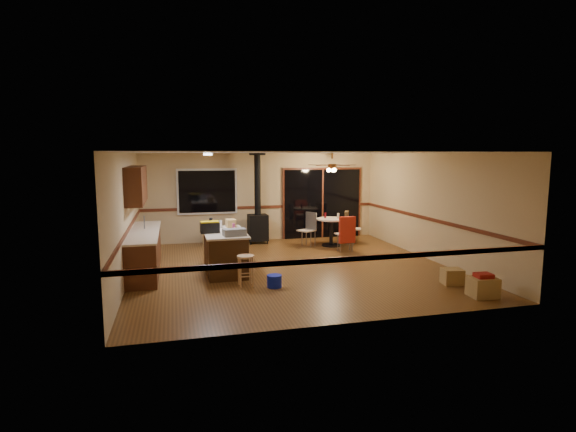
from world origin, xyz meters
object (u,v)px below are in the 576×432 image
object	(u,v)px
kitchen_island	(225,252)
chair_left	(309,225)
blue_bucket	(274,281)
dining_table	(331,227)
toolbox_black	(210,228)
box_corner_a	(483,287)
box_under_window	(213,237)
bar_stool	(246,271)
wood_stove	(258,218)
toolbox_grey	(234,232)
chair_right	(347,224)
chair_near	(347,230)
box_corner_b	(452,276)

from	to	relation	value
kitchen_island	chair_left	xyz separation A→B (m)	(2.62, 2.28, 0.14)
blue_bucket	dining_table	size ratio (longest dim) A/B	0.34
toolbox_black	box_corner_a	xyz separation A→B (m)	(4.64, -2.80, -0.83)
dining_table	box_under_window	distance (m)	3.38
bar_stool	box_under_window	size ratio (longest dim) A/B	1.10
chair_left	wood_stove	bearing A→B (deg)	149.57
kitchen_island	toolbox_black	world-z (taller)	toolbox_black
toolbox_black	dining_table	distance (m)	4.20
toolbox_grey	box_corner_a	bearing A→B (deg)	-29.25
wood_stove	chair_right	distance (m)	2.59
chair_left	toolbox_grey	bearing A→B (deg)	-131.24
toolbox_grey	box_corner_a	size ratio (longest dim) A/B	0.98
toolbox_grey	chair_near	xyz separation A→B (m)	(3.19, 1.79, -0.37)
blue_bucket	chair_left	world-z (taller)	chair_left
blue_bucket	chair_near	xyz separation A→B (m)	(2.54, 2.62, 0.48)
kitchen_island	box_under_window	distance (m)	3.11
blue_bucket	wood_stove	bearing A→B (deg)	83.52
toolbox_grey	wood_stove	bearing A→B (deg)	72.17
dining_table	box_corner_b	distance (m)	4.31
blue_bucket	dining_table	bearing A→B (deg)	55.23
bar_stool	box_corner_b	size ratio (longest dim) A/B	1.60
chair_near	box_corner_b	distance (m)	3.44
chair_right	box_corner_b	bearing A→B (deg)	-83.24
toolbox_grey	box_corner_b	distance (m)	4.47
kitchen_island	chair_near	distance (m)	3.56
kitchen_island	box_corner_a	bearing A→B (deg)	-33.75
toolbox_black	dining_table	world-z (taller)	toolbox_black
bar_stool	blue_bucket	world-z (taller)	bar_stool
wood_stove	chair_left	bearing A→B (deg)	-30.43
wood_stove	blue_bucket	bearing A→B (deg)	-96.48
kitchen_island	box_corner_b	distance (m)	4.74
wood_stove	dining_table	xyz separation A→B (m)	(1.93, -0.93, -0.20)
toolbox_black	box_corner_b	world-z (taller)	toolbox_black
wood_stove	bar_stool	bearing A→B (deg)	-103.71
toolbox_black	dining_table	bearing A→B (deg)	31.93
kitchen_island	box_corner_a	world-z (taller)	kitchen_island
wood_stove	chair_near	world-z (taller)	wood_stove
toolbox_grey	blue_bucket	world-z (taller)	toolbox_grey
box_corner_b	blue_bucket	bearing A→B (deg)	169.08
blue_bucket	toolbox_black	bearing A→B (deg)	130.84
toolbox_grey	box_corner_b	world-z (taller)	toolbox_grey
kitchen_island	chair_right	xyz separation A→B (m)	(3.76, 2.25, 0.14)
chair_near	blue_bucket	bearing A→B (deg)	-134.14
box_under_window	box_corner_a	xyz separation A→B (m)	(4.32, -5.99, -0.04)
bar_stool	box_under_window	distance (m)	4.28
box_corner_a	bar_stool	bearing A→B (deg)	156.98
chair_right	box_corner_a	bearing A→B (deg)	-83.74
toolbox_grey	chair_left	size ratio (longest dim) A/B	0.84
wood_stove	box_corner_b	bearing A→B (deg)	-59.77
toolbox_grey	dining_table	bearing A→B (deg)	40.91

